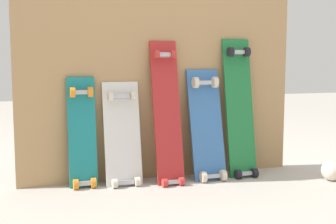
{
  "coord_description": "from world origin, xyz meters",
  "views": [
    {
      "loc": [
        -0.84,
        -2.62,
        0.74
      ],
      "look_at": [
        0.0,
        -0.07,
        0.43
      ],
      "focal_mm": 48.24,
      "sensor_mm": 36.0,
      "label": 1
    }
  ],
  "objects_px": {
    "skateboard_white": "(123,139)",
    "skateboard_blue": "(207,129)",
    "skateboard_green": "(240,113)",
    "skateboard_red": "(167,118)",
    "rubber_ball": "(332,170)",
    "skateboard_teal": "(82,138)"
  },
  "relations": [
    {
      "from": "skateboard_white",
      "to": "skateboard_blue",
      "type": "relative_size",
      "value": 0.91
    },
    {
      "from": "skateboard_blue",
      "to": "skateboard_green",
      "type": "relative_size",
      "value": 0.79
    },
    {
      "from": "skateboard_red",
      "to": "rubber_ball",
      "type": "distance_m",
      "value": 1.07
    },
    {
      "from": "skateboard_red",
      "to": "rubber_ball",
      "type": "relative_size",
      "value": 7.36
    },
    {
      "from": "skateboard_blue",
      "to": "skateboard_white",
      "type": "bearing_deg",
      "value": 176.8
    },
    {
      "from": "skateboard_white",
      "to": "skateboard_red",
      "type": "height_order",
      "value": "skateboard_red"
    },
    {
      "from": "skateboard_red",
      "to": "skateboard_blue",
      "type": "xyz_separation_m",
      "value": [
        0.26,
        0.0,
        -0.08
      ]
    },
    {
      "from": "skateboard_green",
      "to": "rubber_ball",
      "type": "height_order",
      "value": "skateboard_green"
    },
    {
      "from": "skateboard_teal",
      "to": "skateboard_blue",
      "type": "distance_m",
      "value": 0.77
    },
    {
      "from": "skateboard_green",
      "to": "rubber_ball",
      "type": "distance_m",
      "value": 0.66
    },
    {
      "from": "skateboard_teal",
      "to": "rubber_ball",
      "type": "xyz_separation_m",
      "value": [
        1.47,
        -0.36,
        -0.23
      ]
    },
    {
      "from": "skateboard_red",
      "to": "skateboard_blue",
      "type": "relative_size",
      "value": 1.25
    },
    {
      "from": "skateboard_white",
      "to": "rubber_ball",
      "type": "distance_m",
      "value": 1.3
    },
    {
      "from": "skateboard_green",
      "to": "rubber_ball",
      "type": "bearing_deg",
      "value": -33.47
    },
    {
      "from": "skateboard_white",
      "to": "skateboard_red",
      "type": "bearing_deg",
      "value": -7.24
    },
    {
      "from": "rubber_ball",
      "to": "skateboard_white",
      "type": "bearing_deg",
      "value": 164.95
    },
    {
      "from": "skateboard_blue",
      "to": "rubber_ball",
      "type": "distance_m",
      "value": 0.81
    },
    {
      "from": "skateboard_white",
      "to": "skateboard_green",
      "type": "xyz_separation_m",
      "value": [
        0.76,
        -0.02,
        0.13
      ]
    },
    {
      "from": "skateboard_teal",
      "to": "skateboard_green",
      "type": "height_order",
      "value": "skateboard_green"
    },
    {
      "from": "skateboard_white",
      "to": "rubber_ball",
      "type": "height_order",
      "value": "skateboard_white"
    },
    {
      "from": "skateboard_teal",
      "to": "skateboard_red",
      "type": "relative_size",
      "value": 0.76
    },
    {
      "from": "skateboard_blue",
      "to": "skateboard_red",
      "type": "bearing_deg",
      "value": -179.09
    }
  ]
}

